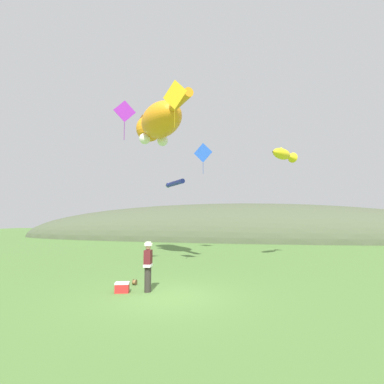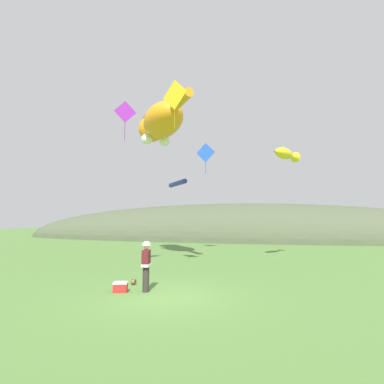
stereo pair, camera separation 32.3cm
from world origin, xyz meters
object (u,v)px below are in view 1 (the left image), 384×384
object	(u,v)px
kite_giant_cat	(158,123)
kite_fish_windsock	(284,155)
picnic_cooler	(122,287)
kite_diamond_violet	(125,112)
kite_diamond_blue	(203,153)
kite_spool	(135,282)
kite_tube_streamer	(175,183)
kite_diamond_gold	(175,95)
festival_attendant	(148,265)

from	to	relation	value
kite_giant_cat	kite_fish_windsock	bearing A→B (deg)	6.85
picnic_cooler	kite_fish_windsock	bearing A→B (deg)	55.55
kite_diamond_violet	kite_diamond_blue	distance (m)	9.47
kite_fish_windsock	picnic_cooler	bearing A→B (deg)	-124.45
kite_spool	picnic_cooler	bearing A→B (deg)	-88.31
kite_tube_streamer	kite_fish_windsock	bearing A→B (deg)	-19.66
picnic_cooler	kite_diamond_gold	distance (m)	9.13
kite_spool	kite_giant_cat	distance (m)	11.55
kite_tube_streamer	kite_diamond_violet	world-z (taller)	kite_diamond_violet
kite_giant_cat	kite_diamond_violet	xyz separation A→B (m)	(-0.02, -5.12, -1.04)
kite_spool	festival_attendant	bearing A→B (deg)	-46.84
picnic_cooler	kite_tube_streamer	size ratio (longest dim) A/B	0.20
kite_spool	kite_tube_streamer	size ratio (longest dim) A/B	0.08
kite_tube_streamer	kite_diamond_blue	world-z (taller)	kite_diamond_blue
picnic_cooler	kite_diamond_gold	xyz separation A→B (m)	(0.94, 3.45, 8.40)
kite_fish_windsock	kite_tube_streamer	xyz separation A→B (m)	(-7.97, 2.85, -1.32)
kite_spool	kite_giant_cat	world-z (taller)	kite_giant_cat
kite_tube_streamer	kite_diamond_gold	world-z (taller)	kite_diamond_gold
kite_giant_cat	kite_diamond_gold	world-z (taller)	kite_giant_cat
kite_giant_cat	kite_fish_windsock	size ratio (longest dim) A/B	2.73
kite_tube_streamer	kite_giant_cat	bearing A→B (deg)	-91.66
kite_fish_windsock	kite_tube_streamer	distance (m)	8.56
kite_diamond_violet	kite_diamond_blue	xyz separation A→B (m)	(2.34, 9.18, -0.21)
festival_attendant	kite_diamond_gold	size ratio (longest dim) A/B	0.74
kite_fish_windsock	kite_tube_streamer	bearing A→B (deg)	160.34
kite_tube_streamer	kite_diamond_violet	bearing A→B (deg)	-90.85
kite_giant_cat	kite_diamond_violet	bearing A→B (deg)	-90.24
kite_diamond_blue	kite_fish_windsock	bearing A→B (deg)	-28.23
kite_fish_windsock	kite_diamond_violet	distance (m)	10.21
kite_spool	kite_diamond_violet	distance (m)	8.25
kite_fish_windsock	kite_diamond_gold	distance (m)	8.39
kite_spool	kite_diamond_blue	bearing A→B (deg)	86.16
kite_spool	kite_tube_streamer	distance (m)	12.34
kite_spool	picnic_cooler	world-z (taller)	picnic_cooler
kite_spool	kite_giant_cat	bearing A→B (deg)	102.13
kite_spool	kite_tube_streamer	bearing A→B (deg)	97.45
kite_giant_cat	kite_diamond_blue	distance (m)	4.84
picnic_cooler	kite_diamond_violet	bearing A→B (deg)	115.69
kite_spool	kite_diamond_gold	world-z (taller)	kite_diamond_gold
picnic_cooler	kite_tube_streamer	distance (m)	13.42
kite_giant_cat	kite_tube_streamer	size ratio (longest dim) A/B	2.51
kite_tube_streamer	festival_attendant	bearing A→B (deg)	-78.96
picnic_cooler	kite_diamond_blue	bearing A→B (deg)	86.69
festival_attendant	kite_tube_streamer	world-z (taller)	kite_tube_streamer
festival_attendant	kite_diamond_violet	bearing A→B (deg)	128.62
festival_attendant	kite_tube_streamer	bearing A→B (deg)	101.04
kite_spool	picnic_cooler	distance (m)	1.22
festival_attendant	kite_giant_cat	size ratio (longest dim) A/B	0.25
kite_tube_streamer	kite_diamond_violet	distance (m)	9.30
picnic_cooler	kite_diamond_blue	world-z (taller)	kite_diamond_blue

